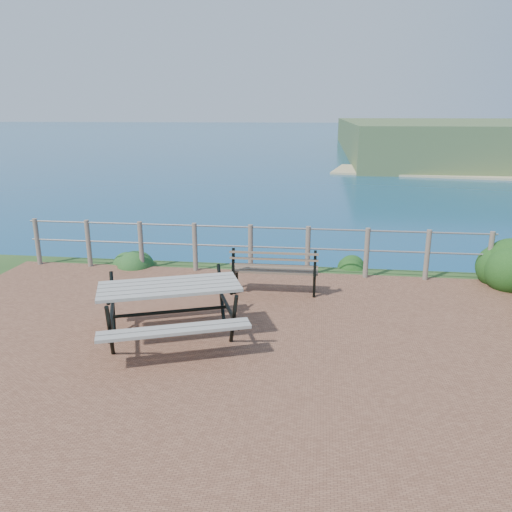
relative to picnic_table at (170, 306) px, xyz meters
The scene contains 8 objects.
ground 0.88m from the picnic_table, 10.04° to the right, with size 10.00×7.00×0.12m, color brown.
ocean 199.88m from the picnic_table, 89.80° to the left, with size 1200.00×1200.00×0.00m, color #15597E.
safety_railing 3.30m from the picnic_table, 77.90° to the left, with size 9.40×0.10×1.00m.
picnic_table is the anchor object (origin of this frame).
park_bench 2.48m from the picnic_table, 58.74° to the left, with size 1.55×0.40×0.87m.
shrub_right_edge 6.59m from the picnic_table, 29.98° to the left, with size 1.07×1.07×1.52m, color #184314.
shrub_lip_west 4.12m from the picnic_table, 118.20° to the left, with size 0.76×0.76×0.50m, color #1B4A1F.
shrub_lip_east 4.96m from the picnic_table, 54.38° to the left, with size 0.66×0.66×0.35m, color #184314.
Camera 1 is at (1.37, -6.26, 3.17)m, focal length 35.00 mm.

